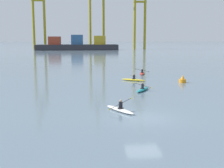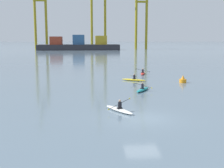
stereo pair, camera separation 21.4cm
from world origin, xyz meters
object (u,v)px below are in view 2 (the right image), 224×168
Objects in this scene: container_barge at (79,45)px; kayak_teal at (143,89)px; kayak_red at (143,73)px; gantry_crane_east_mid at (142,11)px; channel_buoy at (183,80)px; kayak_yellow at (134,80)px; gantry_crane_west_mid at (98,9)px; gantry_crane_west at (40,11)px; kayak_white at (119,109)px.

kayak_teal is at bearing -84.33° from container_barge.
kayak_red is (13.37, -93.80, -2.14)m from container_barge.
gantry_crane_east_mid reaches higher than kayak_teal.
channel_buoy reaches higher than kayak_yellow.
container_barge is 0.96× the size of gantry_crane_east_mid.
channel_buoy is 8.29m from kayak_teal.
gantry_crane_west_mid is 1.04× the size of gantry_crane_east_mid.
gantry_crane_west_mid is 12.55× the size of kayak_yellow.
kayak_teal is (-19.35, -115.14, -18.08)m from gantry_crane_east_mid.
kayak_teal is at bearing -99.54° from gantry_crane_east_mid.
kayak_white is at bearing -78.44° from gantry_crane_west.
container_barge is 94.77m from kayak_red.
kayak_white is (7.35, -117.52, -2.14)m from container_barge.
kayak_red is (-16.76, -100.34, -18.08)m from gantry_crane_east_mid.
channel_buoy is at bearing -80.66° from container_barge.
gantry_crane_east_mid is (30.13, 6.54, 15.94)m from container_barge.
kayak_teal is 7.65m from kayak_yellow.
container_barge is 11.57× the size of kayak_white.
container_barge is 101.56m from kayak_yellow.
kayak_yellow is (1.42, -115.06, -19.60)m from gantry_crane_west_mid.
container_barge is at bearing 99.34° from channel_buoy.
kayak_white reaches higher than kayak_red.
gantry_crane_west_mid is 119.01m from channel_buoy.
container_barge is 11.62× the size of kayak_yellow.
gantry_crane_east_mid is 12.08× the size of kayak_yellow.
gantry_crane_east_mid is 11.26× the size of kayak_red.
container_barge is at bearing -123.89° from gantry_crane_west_mid.
channel_buoy is 6.42m from kayak_yellow.
channel_buoy is at bearing -68.93° from kayak_red.
gantry_crane_east_mid is 127.42m from kayak_white.
gantry_crane_west_mid reaches higher than gantry_crane_east_mid.
channel_buoy is (35.77, -113.53, -18.20)m from gantry_crane_west.
gantry_crane_east_mid is 110.68m from kayak_yellow.
gantry_crane_west reaches higher than container_barge.
kayak_red is at bearing -72.84° from gantry_crane_west.
gantry_crane_west_mid is at bearing 90.71° from kayak_yellow.
kayak_teal is 1.01× the size of kayak_yellow.
gantry_crane_west is 0.95× the size of gantry_crane_west_mid.
gantry_crane_west_mid reaches higher than gantry_crane_west.
kayak_red is at bearing -99.48° from gantry_crane_east_mid.
gantry_crane_west is at bearing 103.96° from kayak_teal.
channel_buoy is (7.47, -117.18, -19.41)m from gantry_crane_west_mid.
kayak_yellow is at bearing 89.14° from kayak_teal.
kayak_yellow is (-6.06, 2.13, -0.19)m from channel_buoy.
gantry_crane_west is 124.05m from kayak_teal.
gantry_crane_west is 11.08× the size of kayak_red.
kayak_yellow is (0.12, 7.65, 0.00)m from kayak_teal.
gantry_crane_east_mid is at bearing 79.85° from kayak_yellow.
kayak_white is at bearing -100.40° from gantry_crane_east_mid.
gantry_crane_west_mid is 116.72m from kayak_yellow.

